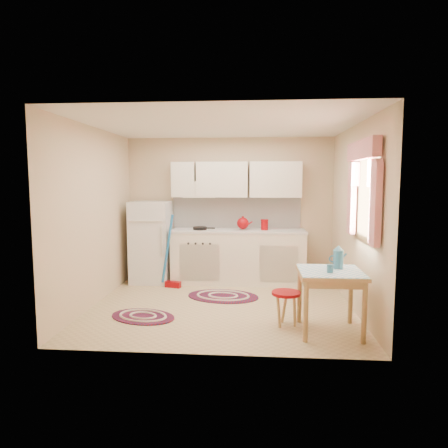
{
  "coord_description": "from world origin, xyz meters",
  "views": [
    {
      "loc": [
        0.46,
        -5.44,
        1.75
      ],
      "look_at": [
        0.01,
        0.25,
        1.13
      ],
      "focal_mm": 32.0,
      "sensor_mm": 36.0,
      "label": 1
    }
  ],
  "objects_px": {
    "stool": "(286,309)",
    "fridge": "(151,242)",
    "table": "(330,302)",
    "base_cabinets": "(238,257)"
  },
  "relations": [
    {
      "from": "fridge",
      "to": "base_cabinets",
      "type": "height_order",
      "value": "fridge"
    },
    {
      "from": "fridge",
      "to": "stool",
      "type": "height_order",
      "value": "fridge"
    },
    {
      "from": "stool",
      "to": "base_cabinets",
      "type": "bearing_deg",
      "value": 108.29
    },
    {
      "from": "base_cabinets",
      "to": "stool",
      "type": "bearing_deg",
      "value": -71.71
    },
    {
      "from": "table",
      "to": "fridge",
      "type": "bearing_deg",
      "value": 141.23
    },
    {
      "from": "table",
      "to": "base_cabinets",
      "type": "bearing_deg",
      "value": 117.82
    },
    {
      "from": "table",
      "to": "stool",
      "type": "xyz_separation_m",
      "value": [
        -0.49,
        0.17,
        -0.15
      ]
    },
    {
      "from": "table",
      "to": "stool",
      "type": "distance_m",
      "value": 0.54
    },
    {
      "from": "fridge",
      "to": "table",
      "type": "distance_m",
      "value": 3.42
    },
    {
      "from": "stool",
      "to": "fridge",
      "type": "bearing_deg",
      "value": 137.83
    }
  ]
}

